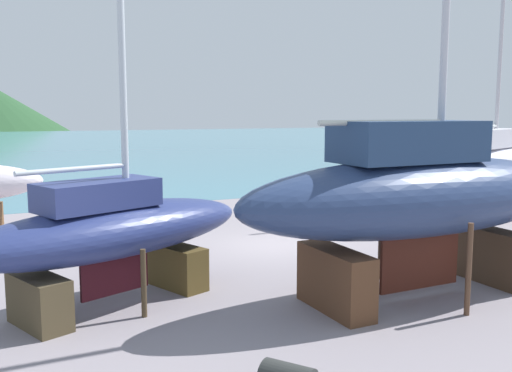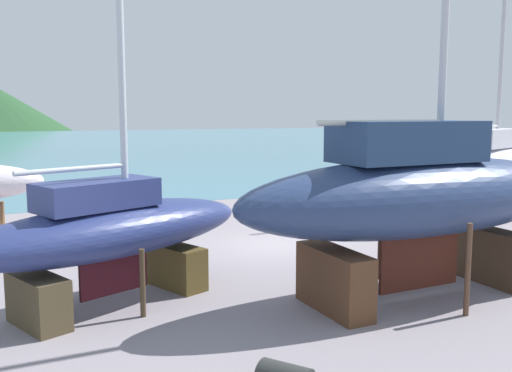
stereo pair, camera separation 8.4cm
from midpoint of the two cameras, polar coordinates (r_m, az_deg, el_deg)
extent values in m
plane|color=gray|center=(15.57, 8.81, -8.93)|extent=(54.83, 54.83, 0.00)
cube|color=teal|center=(82.22, -18.36, 4.07)|extent=(156.68, 110.95, 0.01)
cube|color=#443020|center=(15.85, 22.89, -6.56)|extent=(0.76, 2.19, 1.38)
cube|color=#553521|center=(12.73, 8.09, -9.42)|extent=(0.76, 2.19, 1.38)
cylinder|color=#463225|center=(15.20, 12.60, -5.46)|extent=(0.12, 0.12, 2.03)
cylinder|color=brown|center=(13.06, 20.80, -7.92)|extent=(0.12, 0.12, 2.03)
ellipsoid|color=navy|center=(13.82, 16.59, -1.02)|extent=(9.74, 2.98, 1.86)
cube|color=#4F2116|center=(14.14, 16.35, -7.38)|extent=(2.32, 0.14, 1.30)
cube|color=navy|center=(13.38, 15.26, 4.38)|extent=(3.52, 1.73, 0.93)
cylinder|color=beige|center=(12.90, 12.87, 6.28)|extent=(3.39, 0.22, 0.12)
cube|color=#49391A|center=(29.10, 24.31, -0.53)|extent=(1.45, 2.33, 1.30)
cube|color=brown|center=(24.97, 20.66, -1.57)|extent=(1.45, 2.33, 1.30)
cylinder|color=#533026|center=(27.58, 19.72, -0.13)|extent=(0.12, 0.12, 1.85)
ellipsoid|color=silver|center=(26.85, 22.79, 2.18)|extent=(9.39, 5.83, 1.57)
cube|color=#551D12|center=(26.99, 22.64, -0.64)|extent=(2.04, 0.85, 1.10)
cube|color=silver|center=(26.37, 22.54, 4.50)|extent=(3.62, 2.72, 0.78)
cylinder|color=#B9B5BD|center=(27.40, 23.78, 14.18)|extent=(0.17, 0.17, 9.99)
cylinder|color=silver|center=(25.73, 22.02, 5.60)|extent=(2.98, 1.25, 0.12)
cube|color=brown|center=(14.39, -7.83, -8.08)|extent=(1.25, 1.74, 1.06)
cube|color=#4A3E28|center=(12.58, -20.98, -10.82)|extent=(1.25, 1.74, 1.06)
cylinder|color=#453F25|center=(14.25, -16.36, -7.59)|extent=(0.12, 0.12, 1.49)
cylinder|color=#453724|center=(12.46, -11.21, -9.61)|extent=(0.12, 0.12, 1.49)
ellipsoid|color=navy|center=(13.10, -14.10, -4.37)|extent=(7.41, 4.58, 1.22)
cube|color=#45131C|center=(13.35, -13.96, -8.74)|extent=(1.63, 0.73, 0.86)
cube|color=navy|center=(12.77, -15.59, -0.82)|extent=(2.85, 2.09, 0.61)
cylinder|color=silver|center=(13.22, -13.43, 17.17)|extent=(0.16, 0.16, 8.72)
cylinder|color=silver|center=(12.44, -17.81, 1.63)|extent=(2.37, 1.06, 0.11)
camera|label=1|loc=(0.04, -89.86, 0.02)|focal=39.57mm
camera|label=2|loc=(0.04, 90.14, -0.02)|focal=39.57mm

